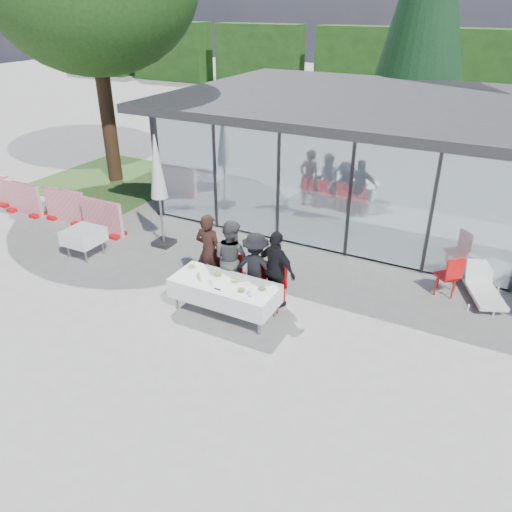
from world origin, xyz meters
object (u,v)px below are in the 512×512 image
at_px(plate_extra, 241,290).
at_px(diner_a, 209,252).
at_px(diner_chair_b, 231,272).
at_px(spare_table_left, 84,236).
at_px(plate_c, 235,281).
at_px(spare_chair_b, 450,274).
at_px(market_umbrella, 158,175).
at_px(diner_d, 276,270).
at_px(plate_b, 218,275).
at_px(diner_chair_d, 276,284).
at_px(construction_barriers, 9,195).
at_px(plate_d, 262,289).
at_px(diner_chair_c, 255,279).
at_px(juice_bottle, 198,276).
at_px(lounger, 483,287).
at_px(plate_a, 191,266).
at_px(folded_eyeglasses, 217,289).
at_px(dining_table, 225,291).
at_px(diner_chair_a, 209,267).
at_px(diner_c, 256,268).
at_px(diner_b, 231,258).

bearing_deg(plate_extra, diner_a, 145.74).
relative_size(diner_a, diner_chair_b, 1.86).
bearing_deg(diner_a, spare_table_left, 1.86).
height_order(plate_c, spare_chair_b, spare_chair_b).
bearing_deg(market_umbrella, diner_chair_b, -24.21).
bearing_deg(diner_d, plate_b, 46.28).
distance_m(diner_chair_d, construction_barriers, 10.03).
distance_m(plate_d, construction_barriers, 10.15).
height_order(diner_chair_c, plate_b, diner_chair_c).
bearing_deg(juice_bottle, diner_chair_c, 45.16).
distance_m(diner_chair_b, plate_d, 1.31).
xyz_separation_m(diner_d, lounger, (3.93, 2.46, -0.61)).
height_order(plate_a, juice_bottle, juice_bottle).
xyz_separation_m(diner_d, folded_eyeglasses, (-0.78, -1.08, -0.11)).
xyz_separation_m(juice_bottle, folded_eyeglasses, (0.58, -0.19, -0.06)).
xyz_separation_m(diner_chair_d, plate_a, (-1.77, -0.55, 0.24)).
distance_m(diner_a, plate_a, 0.58).
relative_size(dining_table, spare_table_left, 2.63).
xyz_separation_m(diner_a, lounger, (5.60, 2.46, -0.65)).
height_order(diner_chair_a, diner_d, diner_d).
height_order(diner_chair_d, plate_d, diner_chair_d).
bearing_deg(diner_c, plate_extra, 92.16).
bearing_deg(plate_extra, diner_chair_d, 70.48).
bearing_deg(diner_d, diner_b, 16.80).
relative_size(diner_c, spare_table_left, 1.87).
height_order(diner_a, plate_d, diner_a).
bearing_deg(plate_a, dining_table, -12.03).
height_order(spare_chair_b, lounger, spare_chair_b).
bearing_deg(market_umbrella, spare_table_left, -133.29).
height_order(diner_chair_a, diner_chair_b, same).
bearing_deg(plate_a, plate_b, -3.63).
relative_size(plate_c, juice_bottle, 1.61).
distance_m(diner_chair_d, plate_extra, 0.99).
xyz_separation_m(diner_chair_c, folded_eyeglasses, (-0.30, -1.07, 0.22)).
relative_size(plate_c, plate_extra, 1.00).
xyz_separation_m(diner_a, folded_eyeglasses, (0.89, -1.08, -0.15)).
bearing_deg(folded_eyeglasses, spare_table_left, 168.86).
bearing_deg(diner_chair_a, lounger, 23.81).
bearing_deg(diner_b, diner_c, -168.04).
bearing_deg(spare_table_left, plate_d, -5.32).
height_order(plate_c, plate_d, same).
height_order(plate_c, folded_eyeglasses, plate_c).
height_order(diner_chair_d, folded_eyeglasses, diner_chair_d).
bearing_deg(plate_d, folded_eyeglasses, -153.20).
distance_m(diner_a, plate_d, 1.82).
height_order(diner_chair_c, juice_bottle, diner_chair_c).
bearing_deg(plate_c, plate_d, -1.09).
height_order(plate_a, construction_barriers, construction_barriers).
distance_m(diner_chair_b, diner_c, 0.66).
xyz_separation_m(diner_c, diner_d, (0.49, 0.00, 0.07)).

